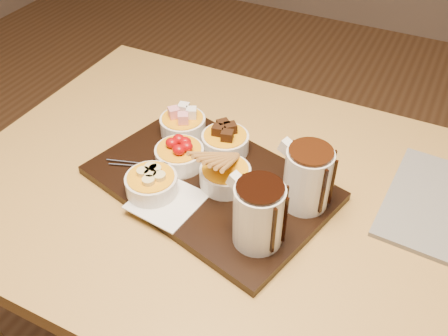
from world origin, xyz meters
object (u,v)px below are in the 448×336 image
at_px(dining_table, 252,228).
at_px(pitcher_dark_chocolate, 258,215).
at_px(serving_board, 211,183).
at_px(bowl_strawberries, 180,156).
at_px(pitcher_milk_chocolate, 307,179).

bearing_deg(dining_table, pitcher_dark_chocolate, -63.80).
height_order(dining_table, serving_board, serving_board).
relative_size(dining_table, serving_board, 2.61).
height_order(bowl_strawberries, pitcher_dark_chocolate, pitcher_dark_chocolate).
xyz_separation_m(serving_board, pitcher_dark_chocolate, (0.14, -0.10, 0.07)).
xyz_separation_m(serving_board, bowl_strawberries, (-0.08, 0.02, 0.03)).
xyz_separation_m(pitcher_dark_chocolate, pitcher_milk_chocolate, (0.04, 0.12, 0.00)).
bearing_deg(bowl_strawberries, serving_board, -11.08).
relative_size(serving_board, pitcher_dark_chocolate, 3.87).
distance_m(dining_table, bowl_strawberries, 0.21).
bearing_deg(serving_board, pitcher_milk_chocolate, 21.80).
relative_size(serving_board, pitcher_milk_chocolate, 3.87).
distance_m(dining_table, pitcher_milk_chocolate, 0.20).
bearing_deg(serving_board, bowl_strawberries, -176.42).
bearing_deg(dining_table, pitcher_milk_chocolate, 2.84).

